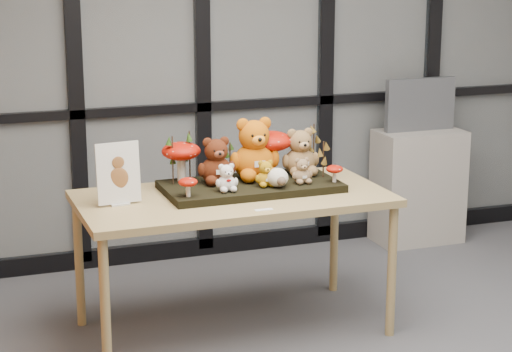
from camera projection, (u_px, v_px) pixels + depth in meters
name	position (u px, v px, depth m)	size (l,w,h in m)	color
room_shell	(462.00, 48.00, 4.00)	(5.00, 5.00, 5.00)	#BBB8B1
glass_partition	(266.00, 50.00, 6.32)	(4.90, 0.06, 2.78)	#2D383F
display_table	(233.00, 206.00, 5.06)	(1.70, 0.87, 0.79)	tan
diorama_tray	(251.00, 186.00, 5.14)	(0.97, 0.48, 0.04)	black
bear_pooh_yellow	(254.00, 145.00, 5.18)	(0.29, 0.26, 0.38)	#CD6109
bear_brown_medium	(216.00, 158.00, 5.10)	(0.22, 0.20, 0.28)	#4B1C0C
bear_tan_back	(300.00, 149.00, 5.29)	(0.23, 0.20, 0.30)	olive
bear_small_yellow	(265.00, 172.00, 5.04)	(0.12, 0.11, 0.16)	#BD860F
bear_white_bow	(226.00, 176.00, 4.94)	(0.13, 0.11, 0.17)	white
bear_beige_small	(302.00, 169.00, 5.11)	(0.12, 0.11, 0.16)	#8F6F4B
plush_cream_hedgehog	(278.00, 177.00, 5.03)	(0.09, 0.08, 0.12)	white
mushroom_back_left	(181.00, 160.00, 5.15)	(0.22, 0.22, 0.24)	#A61105
mushroom_back_right	(271.00, 151.00, 5.30)	(0.25, 0.25, 0.27)	#A61105
mushroom_front_left	(188.00, 186.00, 4.84)	(0.10, 0.10, 0.11)	#A61105
mushroom_front_right	(334.00, 173.00, 5.13)	(0.10, 0.10, 0.11)	#A61105
sprig_green_far_left	(173.00, 160.00, 5.08)	(0.05, 0.05, 0.27)	#14380C
sprig_green_mid_left	(190.00, 156.00, 5.16)	(0.05, 0.05, 0.28)	#14380C
sprig_dry_far_right	(314.00, 148.00, 5.34)	(0.05, 0.05, 0.29)	brown
sprig_dry_mid_right	(323.00, 159.00, 5.23)	(0.05, 0.05, 0.21)	brown
sprig_green_centre	(230.00, 159.00, 5.26)	(0.05, 0.05, 0.19)	#14380C
sign_holder	(118.00, 176.00, 4.81)	(0.24, 0.07, 0.33)	silver
label_card	(264.00, 210.00, 4.75)	(0.09, 0.03, 0.00)	white
cabinet	(418.00, 186.00, 6.72)	(0.62, 0.36, 0.82)	#A1998F
monitor	(420.00, 104.00, 6.59)	(0.53, 0.06, 0.38)	#52555A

